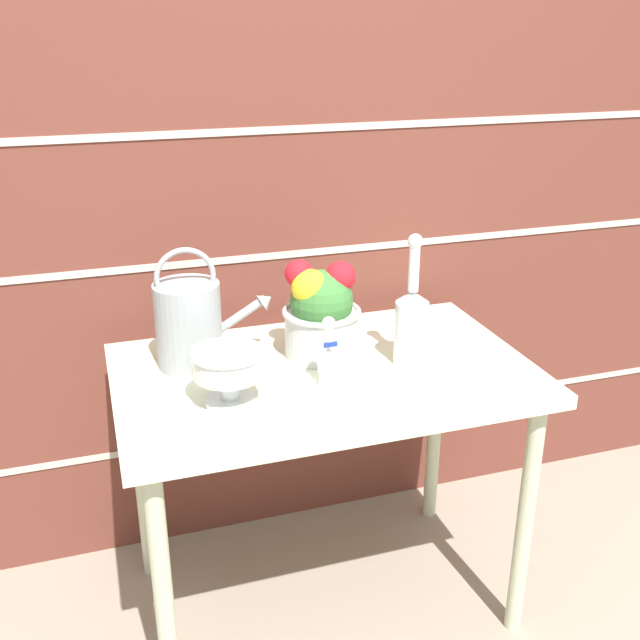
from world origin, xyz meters
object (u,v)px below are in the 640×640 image
Objects in this scene: crystal_pedestal_bowl at (228,368)px; flower_planter at (321,312)px; watering_can at (190,322)px; glass_decanter at (411,321)px; figurine_vase at (328,360)px.

flower_planter is at bearing 33.76° from crystal_pedestal_bowl.
watering_can is at bearing 172.00° from flower_planter.
glass_decanter is 0.26m from figurine_vase.
flower_planter is (0.28, 0.19, 0.03)m from crystal_pedestal_bowl.
watering_can is at bearing 101.93° from crystal_pedestal_bowl.
figurine_vase is at bearing -162.81° from glass_decanter.
figurine_vase is (-0.04, -0.19, -0.05)m from flower_planter.
glass_decanter reaches higher than figurine_vase.
crystal_pedestal_bowl is 0.49m from glass_decanter.
watering_can is 0.91× the size of glass_decanter.
watering_can is at bearing 140.27° from figurine_vase.
watering_can reaches higher than flower_planter.
crystal_pedestal_bowl is 0.66× the size of flower_planter.
figurine_vase is (0.24, -0.00, -0.01)m from crystal_pedestal_bowl.
figurine_vase is at bearing -1.10° from crystal_pedestal_bowl.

